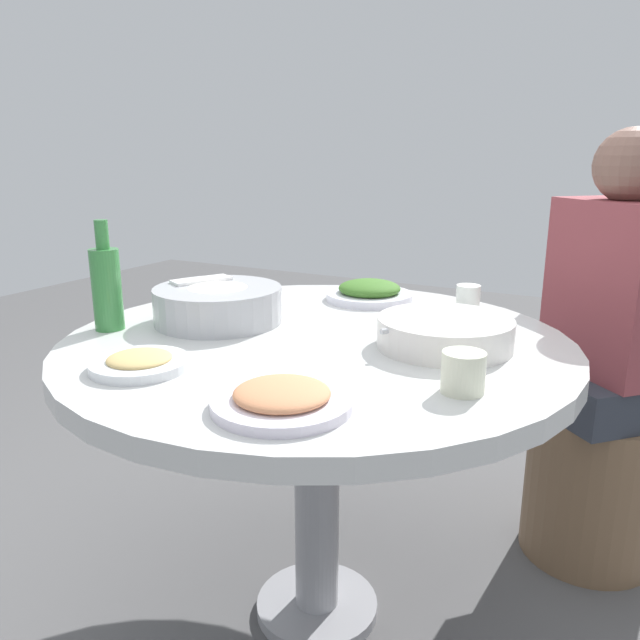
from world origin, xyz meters
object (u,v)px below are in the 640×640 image
object	(u,v)px
soup_bowl	(445,333)
green_bottle	(107,286)
diner_left	(615,300)
dish_greens	(369,292)
dish_shrimp	(282,398)
rice_bowl	(217,304)
stool_for_diner_left	(591,482)
dish_noodles	(140,362)
tea_cup_far	(468,296)
tea_cup_near	(463,372)
round_dining_table	(317,375)

from	to	relation	value
soup_bowl	green_bottle	size ratio (longest dim) A/B	1.12
soup_bowl	diner_left	size ratio (longest dim) A/B	0.38
dish_greens	dish_shrimp	bearing A→B (deg)	-76.68
dish_shrimp	diner_left	size ratio (longest dim) A/B	0.31
dish_greens	diner_left	distance (m)	0.65
rice_bowl	dish_greens	xyz separation A→B (m)	(0.23, 0.39, -0.02)
diner_left	stool_for_diner_left	bearing A→B (deg)	90.00
dish_noodles	diner_left	xyz separation A→B (m)	(0.78, 0.94, 0.01)
tea_cup_far	tea_cup_near	bearing A→B (deg)	-75.76
dish_noodles	green_bottle	bearing A→B (deg)	146.26
dish_shrimp	diner_left	bearing A→B (deg)	65.81
dish_greens	tea_cup_near	distance (m)	0.70
tea_cup_near	soup_bowl	bearing A→B (deg)	113.95
tea_cup_near	stool_for_diner_left	distance (m)	0.97
dish_greens	stool_for_diner_left	bearing A→B (deg)	18.37
dish_greens	tea_cup_near	world-z (taller)	tea_cup_near
tea_cup_near	stool_for_diner_left	xyz separation A→B (m)	(0.20, 0.77, -0.55)
tea_cup_far	round_dining_table	bearing A→B (deg)	-117.04
round_dining_table	tea_cup_near	xyz separation A→B (m)	(0.38, -0.17, 0.13)
rice_bowl	green_bottle	size ratio (longest dim) A/B	1.21
dish_greens	diner_left	world-z (taller)	diner_left
dish_noodles	green_bottle	xyz separation A→B (m)	(-0.26, 0.18, 0.09)
soup_bowl	tea_cup_near	distance (m)	0.26
diner_left	dish_shrimp	bearing A→B (deg)	-114.19
dish_noodles	stool_for_diner_left	size ratio (longest dim) A/B	0.43
rice_bowl	tea_cup_far	bearing A→B (deg)	41.70
dish_noodles	dish_shrimp	distance (m)	0.34
rice_bowl	dish_noodles	bearing A→B (deg)	-77.78
soup_bowl	tea_cup_far	xyz separation A→B (m)	(-0.05, 0.38, -0.00)
soup_bowl	rice_bowl	bearing A→B (deg)	-172.92
rice_bowl	tea_cup_near	distance (m)	0.68
dish_shrimp	stool_for_diner_left	xyz separation A→B (m)	(0.44, 0.98, -0.53)
rice_bowl	dish_shrimp	distance (m)	0.56
green_bottle	diner_left	size ratio (longest dim) A/B	0.34
rice_bowl	tea_cup_far	size ratio (longest dim) A/B	4.87
soup_bowl	green_bottle	distance (m)	0.78
rice_bowl	green_bottle	distance (m)	0.26
round_dining_table	dish_greens	world-z (taller)	dish_greens
dish_greens	tea_cup_near	bearing A→B (deg)	-53.02
green_bottle	stool_for_diner_left	world-z (taller)	green_bottle
dish_greens	green_bottle	world-z (taller)	green_bottle
dish_shrimp	green_bottle	xyz separation A→B (m)	(-0.61, 0.21, 0.09)
dish_shrimp	tea_cup_far	distance (m)	0.83
rice_bowl	soup_bowl	world-z (taller)	rice_bowl
dish_shrimp	tea_cup_far	world-z (taller)	tea_cup_far
stool_for_diner_left	diner_left	world-z (taller)	diner_left
stool_for_diner_left	green_bottle	bearing A→B (deg)	-143.64
dish_shrimp	rice_bowl	bearing A→B (deg)	137.95
round_dining_table	dish_shrimp	bearing A→B (deg)	-69.63
soup_bowl	diner_left	bearing A→B (deg)	60.41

